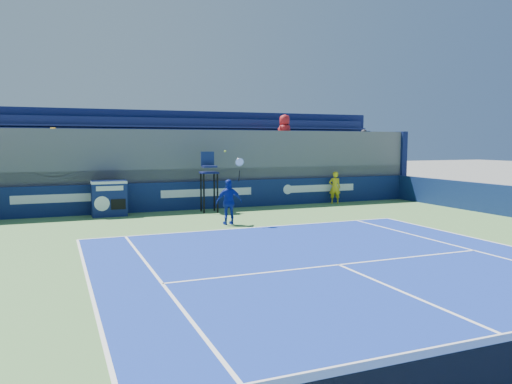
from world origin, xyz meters
name	(u,v)px	position (x,y,z in m)	size (l,w,h in m)	color
ball_person	(335,188)	(6.06, 16.64, 0.76)	(0.55, 0.36, 1.50)	gold
back_hoarding	(207,195)	(0.00, 17.10, 0.60)	(20.40, 0.21, 1.20)	#0D1B4B
match_clock	(109,197)	(-4.11, 16.45, 0.74)	(1.32, 0.73, 1.40)	#101C53
umpire_chair	(209,175)	(-0.20, 16.11, 1.53)	(0.75, 0.75, 2.48)	black
tennis_player	(229,202)	(-0.47, 12.81, 0.81)	(0.95, 0.45, 2.57)	#122796
stadium_seating	(194,164)	(0.01, 19.15, 1.83)	(21.00, 4.05, 4.40)	#56565C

